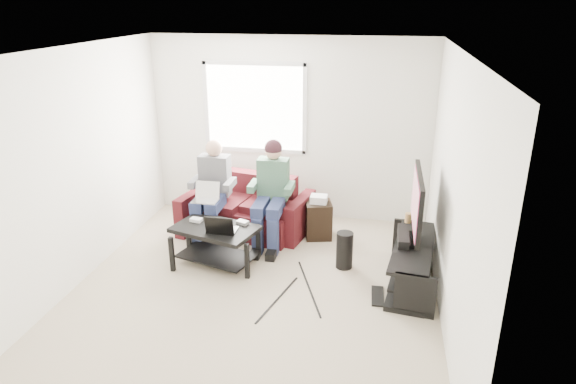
{
  "coord_description": "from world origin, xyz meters",
  "views": [
    {
      "loc": [
        1.29,
        -4.78,
        3.06
      ],
      "look_at": [
        0.29,
        0.6,
        0.99
      ],
      "focal_mm": 32.0,
      "sensor_mm": 36.0,
      "label": 1
    }
  ],
  "objects_px": {
    "sofa": "(247,211)",
    "coffee_table": "(216,237)",
    "tv_stand": "(412,266)",
    "end_table": "(318,219)",
    "subwoofer": "(344,250)",
    "tv": "(417,204)"
  },
  "relations": [
    {
      "from": "sofa",
      "to": "tv_stand",
      "type": "height_order",
      "value": "sofa"
    },
    {
      "from": "tv_stand",
      "to": "end_table",
      "type": "xyz_separation_m",
      "value": [
        -1.2,
        0.99,
        0.06
      ]
    },
    {
      "from": "sofa",
      "to": "coffee_table",
      "type": "distance_m",
      "value": 1.01
    },
    {
      "from": "sofa",
      "to": "coffee_table",
      "type": "height_order",
      "value": "sofa"
    },
    {
      "from": "sofa",
      "to": "tv",
      "type": "distance_m",
      "value": 2.46
    },
    {
      "from": "sofa",
      "to": "end_table",
      "type": "height_order",
      "value": "sofa"
    },
    {
      "from": "sofa",
      "to": "tv",
      "type": "height_order",
      "value": "tv"
    },
    {
      "from": "tv_stand",
      "to": "coffee_table",
      "type": "bearing_deg",
      "value": 179.71
    },
    {
      "from": "tv",
      "to": "end_table",
      "type": "distance_m",
      "value": 1.63
    },
    {
      "from": "end_table",
      "to": "subwoofer",
      "type": "bearing_deg",
      "value": -61.84
    },
    {
      "from": "tv_stand",
      "to": "tv",
      "type": "xyz_separation_m",
      "value": [
        -0.0,
        0.1,
        0.72
      ]
    },
    {
      "from": "sofa",
      "to": "subwoofer",
      "type": "relative_size",
      "value": 4.0
    },
    {
      "from": "sofa",
      "to": "end_table",
      "type": "distance_m",
      "value": 1.0
    },
    {
      "from": "sofa",
      "to": "subwoofer",
      "type": "distance_m",
      "value": 1.63
    },
    {
      "from": "coffee_table",
      "to": "tv",
      "type": "bearing_deg",
      "value": 2.17
    },
    {
      "from": "subwoofer",
      "to": "tv_stand",
      "type": "bearing_deg",
      "value": -14.78
    },
    {
      "from": "sofa",
      "to": "end_table",
      "type": "xyz_separation_m",
      "value": [
        1.0,
        -0.02,
        -0.02
      ]
    },
    {
      "from": "coffee_table",
      "to": "subwoofer",
      "type": "bearing_deg",
      "value": 7.21
    },
    {
      "from": "sofa",
      "to": "tv_stand",
      "type": "xyz_separation_m",
      "value": [
        2.2,
        -1.01,
        -0.09
      ]
    },
    {
      "from": "sofa",
      "to": "tv",
      "type": "xyz_separation_m",
      "value": [
        2.2,
        -0.91,
        0.63
      ]
    },
    {
      "from": "tv_stand",
      "to": "end_table",
      "type": "bearing_deg",
      "value": 140.61
    },
    {
      "from": "coffee_table",
      "to": "end_table",
      "type": "height_order",
      "value": "end_table"
    }
  ]
}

